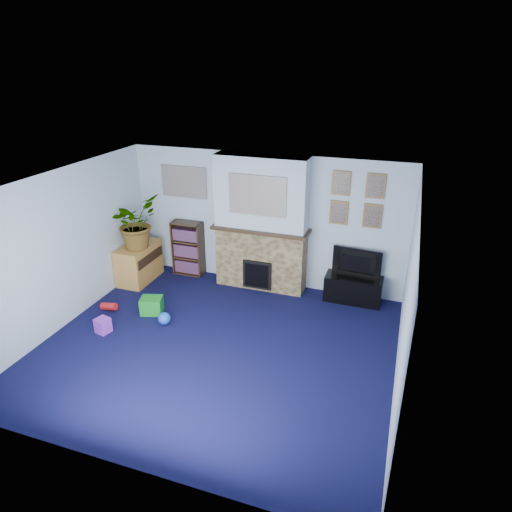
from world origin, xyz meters
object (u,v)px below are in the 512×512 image
at_px(tv_stand, 353,289).
at_px(bookshelf, 188,249).
at_px(sideboard, 139,263).
at_px(television, 356,264).

bearing_deg(tv_stand, bookshelf, 178.61).
bearing_deg(sideboard, bookshelf, 36.46).
distance_m(tv_stand, bookshelf, 3.17).
xyz_separation_m(tv_stand, television, (0.00, 0.02, 0.47)).
bearing_deg(bookshelf, tv_stand, -1.39).
xyz_separation_m(television, sideboard, (-3.91, -0.50, -0.34)).
xyz_separation_m(television, bookshelf, (-3.16, 0.06, -0.19)).
bearing_deg(television, sideboard, 12.76).
distance_m(television, sideboard, 3.96).
height_order(bookshelf, sideboard, bookshelf).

